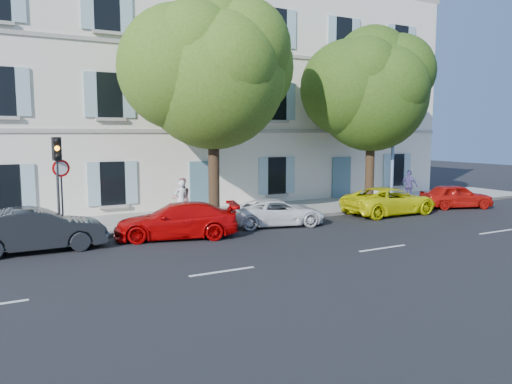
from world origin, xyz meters
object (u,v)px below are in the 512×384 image
car_white_coupe (278,212)px  traffic_light (57,165)px  car_red_hatchback (456,196)px  car_dark_sedan (37,230)px  car_red_coupe (177,221)px  road_sign (61,181)px  tree_left (213,77)px  pedestrian_a (181,200)px  street_lamp (396,115)px  tree_right (372,96)px  car_yellow_supercar (390,201)px  pedestrian_b (182,198)px  pedestrian_c (409,186)px

car_white_coupe → traffic_light: size_ratio=1.13×
car_red_hatchback → traffic_light: size_ratio=1.02×
car_dark_sedan → car_white_coupe: car_dark_sedan is taller
car_red_coupe → road_sign: size_ratio=1.64×
tree_left → pedestrian_a: tree_left is taller
tree_left → car_red_hatchback: bearing=-8.8°
car_dark_sedan → street_lamp: street_lamp is taller
car_red_coupe → tree_right: bearing=118.7°
street_lamp → traffic_light: bearing=180.0°
car_dark_sedan → car_red_hatchback: bearing=-89.3°
car_red_hatchback → tree_right: size_ratio=0.42×
car_yellow_supercar → tree_right: size_ratio=0.54×
car_yellow_supercar → pedestrian_a: 9.94m
tree_left → traffic_light: 7.21m
car_yellow_supercar → pedestrian_a: pedestrian_a is taller
car_red_hatchback → tree_left: bearing=100.9°
tree_right → pedestrian_b: bearing=176.2°
traffic_light → road_sign: size_ratio=1.29×
tree_left → pedestrian_b: (-1.12, 0.99, -5.17)m
road_sign → pedestrian_a: (4.96, 0.91, -1.14)m
car_dark_sedan → car_yellow_supercar: 15.61m
tree_right → car_red_coupe: bearing=-167.9°
car_dark_sedan → traffic_light: (0.93, 1.65, 2.03)m
pedestrian_a → tree_left: bearing=143.2°
street_lamp → pedestrian_a: size_ratio=4.78×
car_red_coupe → pedestrian_c: bearing=116.8°
car_dark_sedan → car_red_coupe: bearing=-91.4°
car_dark_sedan → tree_right: tree_right is taller
car_red_hatchback → pedestrian_b: pedestrian_b is taller
traffic_light → pedestrian_b: traffic_light is taller
car_white_coupe → pedestrian_a: 4.23m
car_red_coupe → road_sign: road_sign is taller
car_white_coupe → tree_right: tree_right is taller
car_white_coupe → pedestrian_b: pedestrian_b is taller
car_red_coupe → street_lamp: (12.58, 1.82, 4.17)m
car_dark_sedan → road_sign: 2.54m
car_white_coupe → traffic_light: bearing=93.8°
road_sign → street_lamp: size_ratio=0.34×
street_lamp → car_red_hatchback: bearing=-31.0°
pedestrian_a → pedestrian_b: size_ratio=0.96×
pedestrian_c → car_white_coupe: bearing=86.5°
car_dark_sedan → street_lamp: bearing=-83.8°
car_dark_sedan → car_white_coupe: size_ratio=1.08×
road_sign → pedestrian_c: 18.22m
traffic_light → pedestrian_c: size_ratio=2.12×
road_sign → tree_right: bearing=1.8°
pedestrian_a → pedestrian_b: 0.26m
tree_left → pedestrian_c: size_ratio=5.56×
pedestrian_b → pedestrian_c: bearing=179.1°
tree_right → traffic_light: bearing=-177.7°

